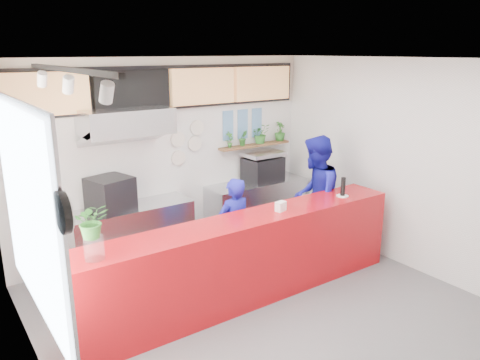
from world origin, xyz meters
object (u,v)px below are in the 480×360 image
staff_right (315,197)px  pepper_mill (343,186)px  staff_center (234,229)px  espresso_machine (263,169)px  service_counter (247,259)px  panini_oven (110,194)px

staff_right → pepper_mill: (-0.02, -0.57, 0.31)m
staff_center → espresso_machine: bearing=-141.2°
pepper_mill → staff_center: bearing=155.5°
service_counter → espresso_machine: bearing=47.8°
service_counter → panini_oven: (-1.08, 1.80, 0.59)m
service_counter → staff_center: 0.64m
service_counter → staff_right: bearing=17.4°
service_counter → panini_oven: bearing=120.9°
service_counter → staff_center: bearing=71.3°
espresso_machine → pepper_mill: bearing=-94.6°
service_counter → pepper_mill: (1.62, -0.06, 0.69)m
service_counter → pepper_mill: 1.76m
panini_oven → espresso_machine: bearing=-15.4°
espresso_machine → staff_right: staff_right is taller
service_counter → espresso_machine: 2.49m
panini_oven → staff_center: size_ratio=0.37×
staff_right → panini_oven: bearing=-60.3°
panini_oven → pepper_mill: bearing=-49.9°
service_counter → staff_right: 1.76m
staff_center → staff_right: 1.45m
panini_oven → espresso_machine: (2.71, 0.00, -0.03)m
espresso_machine → pepper_mill: (-0.01, -1.86, 0.14)m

